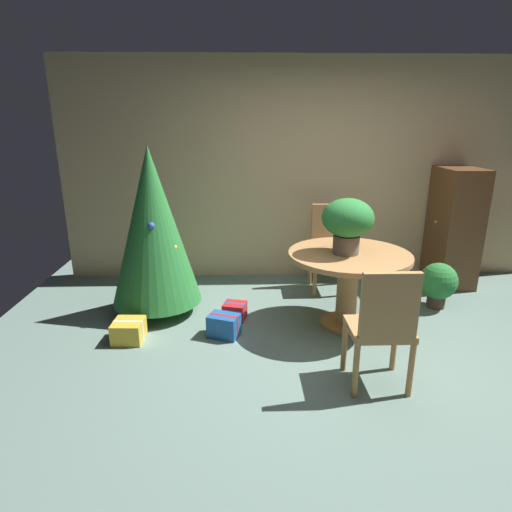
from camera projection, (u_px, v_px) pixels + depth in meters
The scene contains 12 objects.
ground_plane at pixel (350, 365), 3.48m from camera, with size 6.60×6.60×0.00m, color slate.
back_wall_panel at pixel (313, 172), 5.18m from camera, with size 6.00×0.10×2.60m, color tan.
round_dining_table at pixel (348, 272), 4.00m from camera, with size 1.12×1.12×0.73m.
flower_vase at pixel (348, 221), 3.84m from camera, with size 0.46×0.46×0.50m.
wooden_chair_far at pixel (328, 244), 4.95m from camera, with size 0.40×0.41×0.98m.
wooden_chair_near at pixel (383, 324), 3.03m from camera, with size 0.44×0.39×0.94m.
holiday_tree at pixel (153, 227), 4.18m from camera, with size 0.88×0.88×1.68m.
gift_box_gold at pixel (129, 331), 3.85m from camera, with size 0.27×0.28×0.19m.
gift_box_red at pixel (235, 311), 4.27m from camera, with size 0.25×0.24×0.17m.
gift_box_blue at pixel (224, 326), 3.92m from camera, with size 0.32×0.28×0.21m.
wooden_cabinet at pixel (454, 227), 5.04m from camera, with size 0.45×0.63×1.38m.
potted_plant at pixel (438, 283), 4.48m from camera, with size 0.38×0.38×0.48m.
Camera 1 is at (-0.86, -3.03, 1.89)m, focal length 30.22 mm.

